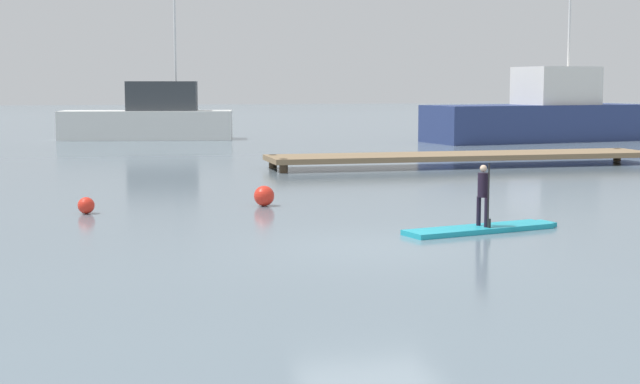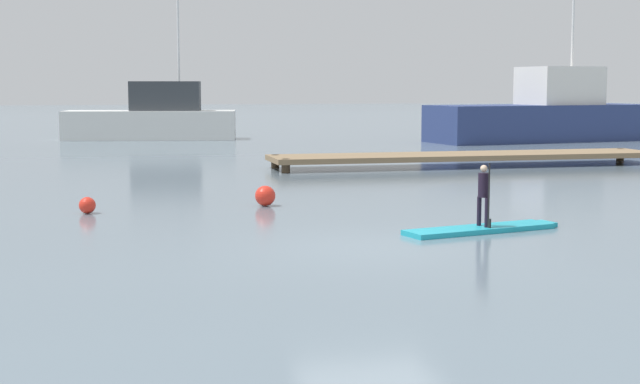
% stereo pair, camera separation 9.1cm
% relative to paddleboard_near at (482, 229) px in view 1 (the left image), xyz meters
% --- Properties ---
extents(ground_plane, '(240.00, 240.00, 0.00)m').
position_rel_paddleboard_near_xyz_m(ground_plane, '(-2.65, -1.20, -0.05)').
color(ground_plane, slate).
extents(paddleboard_near, '(3.38, 1.42, 0.10)m').
position_rel_paddleboard_near_xyz_m(paddleboard_near, '(0.00, 0.00, 0.00)').
color(paddleboard_near, '#1E9EB2').
rests_on(paddleboard_near, ground).
extents(paddler_child_solo, '(0.26, 0.41, 1.26)m').
position_rel_paddleboard_near_xyz_m(paddler_child_solo, '(0.01, -0.01, 0.73)').
color(paddler_child_solo, black).
rests_on(paddler_child_solo, paddleboard_near).
extents(fishing_boat_white_large, '(12.13, 5.24, 9.68)m').
position_rel_paddleboard_near_xyz_m(fishing_boat_white_large, '(14.91, 26.79, 1.26)').
color(fishing_boat_white_large, navy).
rests_on(fishing_boat_white_large, ground).
extents(fishing_boat_green_midground, '(9.15, 4.08, 8.05)m').
position_rel_paddleboard_near_xyz_m(fishing_boat_green_midground, '(-4.28, 32.88, 1.03)').
color(fishing_boat_green_midground, silver).
rests_on(fishing_boat_green_midground, ground).
extents(floating_dock, '(13.83, 2.42, 0.45)m').
position_rel_paddleboard_near_xyz_m(floating_dock, '(5.32, 13.84, 0.31)').
color(floating_dock, '#846B4C').
rests_on(floating_dock, ground).
extents(mooring_buoy_near, '(0.48, 0.48, 0.48)m').
position_rel_paddleboard_near_xyz_m(mooring_buoy_near, '(-3.43, 4.81, 0.19)').
color(mooring_buoy_near, red).
rests_on(mooring_buoy_near, ground).
extents(mooring_buoy_mid, '(0.37, 0.37, 0.37)m').
position_rel_paddleboard_near_xyz_m(mooring_buoy_mid, '(-7.51, 4.45, 0.14)').
color(mooring_buoy_mid, red).
rests_on(mooring_buoy_mid, ground).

